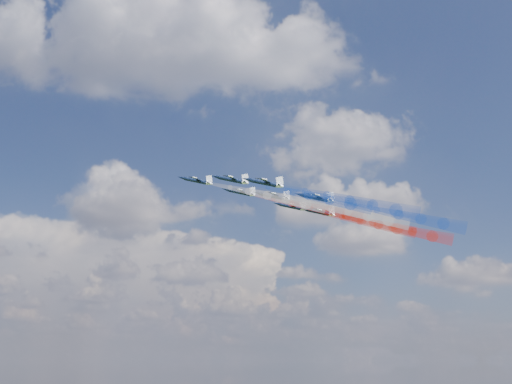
# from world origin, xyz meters

# --- Properties ---
(jet_lead) EXTENTS (13.45, 11.43, 6.50)m
(jet_lead) POSITION_xyz_m (7.29, -0.61, 179.06)
(jet_lead) COLOR black
(trail_lead) EXTENTS (34.01, 10.82, 12.59)m
(trail_lead) POSITION_xyz_m (28.18, -4.91, 173.47)
(trail_lead) COLOR white
(jet_inner_left) EXTENTS (13.45, 11.43, 6.50)m
(jet_inner_left) POSITION_xyz_m (18.13, -12.50, 175.94)
(jet_inner_left) COLOR black
(trail_inner_left) EXTENTS (34.01, 10.82, 12.59)m
(trail_inner_left) POSITION_xyz_m (39.02, -16.81, 170.34)
(trail_inner_left) COLOR blue
(jet_inner_right) EXTENTS (13.45, 11.43, 6.50)m
(jet_inner_right) POSITION_xyz_m (20.04, 7.15, 177.58)
(jet_inner_right) COLOR black
(trail_inner_right) EXTENTS (34.01, 10.82, 12.59)m
(trail_inner_right) POSITION_xyz_m (40.93, 2.84, 171.99)
(trail_inner_right) COLOR red
(jet_outer_left) EXTENTS (13.45, 11.43, 6.50)m
(jet_outer_left) POSITION_xyz_m (27.13, -25.35, 171.41)
(jet_outer_left) COLOR black
(trail_outer_left) EXTENTS (34.01, 10.82, 12.59)m
(trail_outer_left) POSITION_xyz_m (48.02, -29.66, 165.82)
(trail_outer_left) COLOR blue
(jet_center_third) EXTENTS (13.45, 11.43, 6.50)m
(jet_center_third) POSITION_xyz_m (29.98, -3.10, 173.69)
(jet_center_third) COLOR black
(trail_center_third) EXTENTS (34.01, 10.82, 12.59)m
(trail_center_third) POSITION_xyz_m (50.87, -7.41, 168.10)
(trail_center_third) COLOR white
(jet_outer_right) EXTENTS (13.45, 11.43, 6.50)m
(jet_outer_right) POSITION_xyz_m (36.01, 13.77, 174.68)
(jet_outer_right) COLOR black
(trail_outer_right) EXTENTS (34.01, 10.82, 12.59)m
(trail_outer_right) POSITION_xyz_m (56.90, 9.46, 169.08)
(trail_outer_right) COLOR red
(jet_rear_left) EXTENTS (13.45, 11.43, 6.50)m
(jet_rear_left) POSITION_xyz_m (41.07, -16.07, 169.83)
(jet_rear_left) COLOR black
(trail_rear_left) EXTENTS (34.01, 10.82, 12.59)m
(trail_rear_left) POSITION_xyz_m (61.96, -20.38, 164.23)
(trail_rear_left) COLOR blue
(jet_rear_right) EXTENTS (13.45, 11.43, 6.50)m
(jet_rear_right) POSITION_xyz_m (43.54, 3.27, 170.47)
(jet_rear_right) COLOR black
(trail_rear_right) EXTENTS (34.01, 10.82, 12.59)m
(trail_rear_right) POSITION_xyz_m (64.44, -1.04, 164.87)
(trail_rear_right) COLOR red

